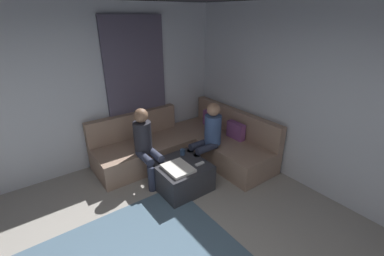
{
  "coord_description": "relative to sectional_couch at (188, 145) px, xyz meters",
  "views": [
    {
      "loc": [
        1.39,
        -0.6,
        2.5
      ],
      "look_at": [
        -1.63,
        1.63,
        0.85
      ],
      "focal_mm": 24.31,
      "sensor_mm": 36.0,
      "label": 1
    }
  ],
  "objects": [
    {
      "name": "person_on_couch_back",
      "position": [
        0.49,
        0.06,
        0.38
      ],
      "size": [
        0.3,
        0.6,
        1.2
      ],
      "rotation": [
        0.0,
        0.0,
        3.14
      ],
      "color": "#2D3347",
      "rests_on": "ground_plane"
    },
    {
      "name": "game_remote",
      "position": [
        0.83,
        -0.38,
        0.15
      ],
      "size": [
        0.05,
        0.15,
        0.02
      ],
      "primitive_type": "cube",
      "color": "white",
      "rests_on": "ottoman"
    },
    {
      "name": "wall_back",
      "position": [
        2.08,
        1.06,
        1.07
      ],
      "size": [
        6.0,
        0.12,
        2.7
      ],
      "primitive_type": "cube",
      "color": "silver",
      "rests_on": "ground_plane"
    },
    {
      "name": "wall_left",
      "position": [
        -0.86,
        -1.88,
        1.07
      ],
      "size": [
        0.12,
        6.0,
        2.7
      ],
      "primitive_type": "cube",
      "color": "silver",
      "rests_on": "ground_plane"
    },
    {
      "name": "curtain_panel",
      "position": [
        -0.76,
        -0.58,
        0.97
      ],
      "size": [
        0.06,
        1.1,
        2.5
      ],
      "primitive_type": "cube",
      "color": "#595166",
      "rests_on": "ground_plane"
    },
    {
      "name": "sectional_couch",
      "position": [
        0.0,
        0.0,
        0.0
      ],
      "size": [
        2.1,
        2.55,
        0.87
      ],
      "color": "#9E7F6B",
      "rests_on": "ground_plane"
    },
    {
      "name": "ottoman",
      "position": [
        0.65,
        -0.6,
        -0.07
      ],
      "size": [
        0.76,
        0.76,
        0.42
      ],
      "primitive_type": "cube",
      "color": "#333338",
      "rests_on": "ground_plane"
    },
    {
      "name": "folded_blanket",
      "position": [
        0.75,
        -0.72,
        0.16
      ],
      "size": [
        0.44,
        0.36,
        0.04
      ],
      "primitive_type": "cube",
      "color": "white",
      "rests_on": "ottoman"
    },
    {
      "name": "person_on_couch_side",
      "position": [
        0.15,
        -0.92,
        0.38
      ],
      "size": [
        0.6,
        0.3,
        1.2
      ],
      "rotation": [
        0.0,
        0.0,
        -1.57
      ],
      "color": "#2D3347",
      "rests_on": "ground_plane"
    },
    {
      "name": "coffee_mug",
      "position": [
        0.43,
        -0.42,
        0.19
      ],
      "size": [
        0.08,
        0.08,
        0.1
      ],
      "primitive_type": "cylinder",
      "color": "#334C72",
      "rests_on": "ottoman"
    }
  ]
}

